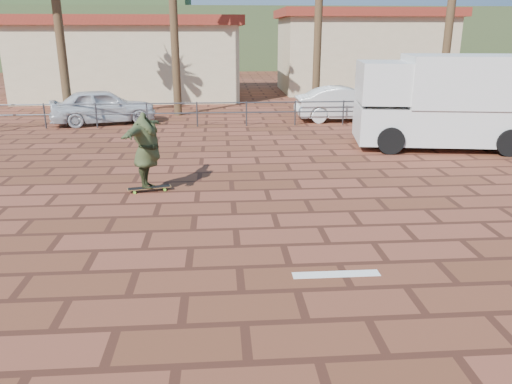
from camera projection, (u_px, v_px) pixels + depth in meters
ground at (283, 245)px, 9.05m from camera, size 120.00×120.00×0.00m
paint_stripe at (336, 274)px, 7.96m from camera, size 1.40×0.22×0.01m
guardrail at (246, 109)px, 20.23m from camera, size 24.06×0.06×1.00m
building_west at (133, 57)px, 28.80m from camera, size 12.60×7.60×4.50m
building_east at (362, 50)px, 31.60m from camera, size 10.60×6.60×5.00m
hill_front at (227, 38)px, 55.57m from camera, size 70.00×18.00×6.00m
hill_back at (42, 29)px, 59.42m from camera, size 35.00×14.00×8.00m
longboard at (149, 188)px, 12.07m from camera, size 1.06×0.46×0.10m
skateboarder at (147, 150)px, 11.78m from camera, size 1.06×2.32×1.82m
campervan at (449, 100)px, 16.23m from camera, size 6.05×3.28×2.98m
car_silver at (103, 106)px, 20.75m from camera, size 4.55×2.79×1.45m
car_white at (347, 104)px, 21.47m from camera, size 4.37×1.53×1.44m
street_sign at (395, 81)px, 20.32m from camera, size 0.51×0.07×2.50m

